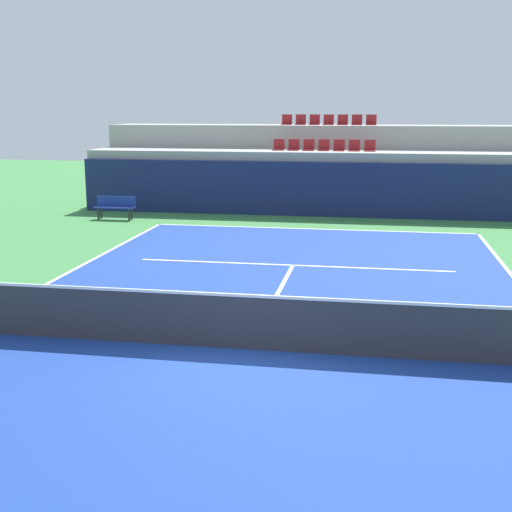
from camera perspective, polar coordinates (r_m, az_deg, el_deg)
ground_plane at (r=11.62m, az=-0.69°, el=-7.92°), size 80.00×80.00×0.00m
court_surface at (r=11.62m, az=-0.69°, el=-7.90°), size 11.00×24.00×0.01m
baseline_far at (r=23.10m, az=4.80°, el=2.30°), size 11.00×0.10×0.00m
service_line_far at (r=17.69m, az=3.14°, el=-0.79°), size 8.26×0.10×0.00m
centre_service_line at (r=14.62m, az=1.63°, el=-3.59°), size 0.10×6.40×0.00m
back_wall at (r=25.84m, az=5.44°, el=5.64°), size 18.81×0.30×2.07m
stands_tier_lower at (r=27.16m, az=5.68°, el=6.31°), size 18.81×2.40×2.40m
stands_tier_upper at (r=29.50m, az=6.06°, el=7.70°), size 18.81×2.40×3.35m
seating_row_lower at (r=27.15m, az=5.75°, el=9.12°), size 4.04×0.44×0.44m
seating_row_upper at (r=29.51m, az=6.15°, el=11.20°), size 4.04×0.44×0.44m
tennis_net at (r=11.45m, az=-0.70°, el=-5.53°), size 11.08×0.08×1.07m
player_bench at (r=25.62m, az=-11.81°, el=4.19°), size 1.50×0.40×0.85m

